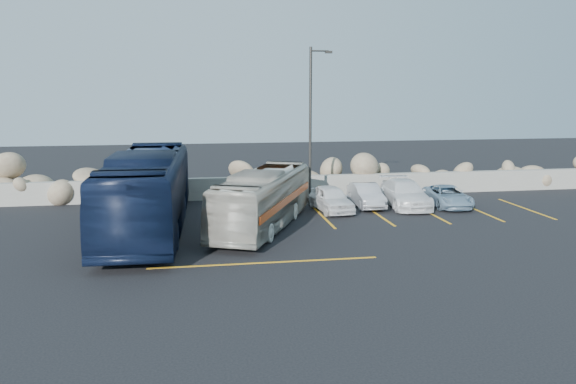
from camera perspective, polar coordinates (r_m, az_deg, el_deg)
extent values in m
plane|color=black|center=(19.55, 0.65, -7.24)|extent=(90.00, 90.00, 0.00)
cube|color=gray|center=(30.98, -3.24, 0.46)|extent=(60.00, 0.40, 1.20)
cube|color=gold|center=(26.03, -7.50, -2.85)|extent=(0.12, 5.00, 0.01)
cube|color=gold|center=(26.68, 3.52, -2.46)|extent=(0.12, 5.00, 0.01)
cube|color=gold|center=(27.40, 9.03, -2.23)|extent=(0.12, 5.00, 0.01)
cube|color=gold|center=(28.32, 14.03, -2.00)|extent=(0.12, 5.00, 0.01)
cube|color=gold|center=(29.44, 18.68, -1.77)|extent=(0.12, 5.00, 0.01)
cube|color=gold|center=(30.75, 22.97, -1.56)|extent=(0.12, 5.00, 0.01)
cube|color=gold|center=(19.59, -2.36, -7.19)|extent=(8.00, 0.12, 0.01)
cylinder|color=#312F2C|center=(28.50, 2.28, 6.50)|extent=(0.14, 0.14, 8.00)
cylinder|color=#312F2C|center=(28.60, 3.24, 14.12)|extent=(0.90, 0.08, 0.08)
cube|color=#312F2C|center=(28.70, 4.15, 14.00)|extent=(0.35, 0.18, 0.12)
imported|color=#B9B6A7|center=(24.31, -2.50, -0.70)|extent=(5.54, 9.08, 2.51)
imported|color=#0F1932|center=(24.39, -14.06, 0.09)|extent=(3.24, 12.27, 3.39)
imported|color=white|center=(27.76, 4.38, -0.66)|extent=(1.85, 3.81, 1.25)
imported|color=#B4B4B9|center=(29.01, 7.95, -0.33)|extent=(1.37, 3.60, 1.17)
imported|color=white|center=(29.35, 11.77, -0.16)|extent=(2.18, 4.72, 1.33)
imported|color=#7E9CB3|center=(29.96, 15.91, -0.41)|extent=(2.06, 3.91, 1.05)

